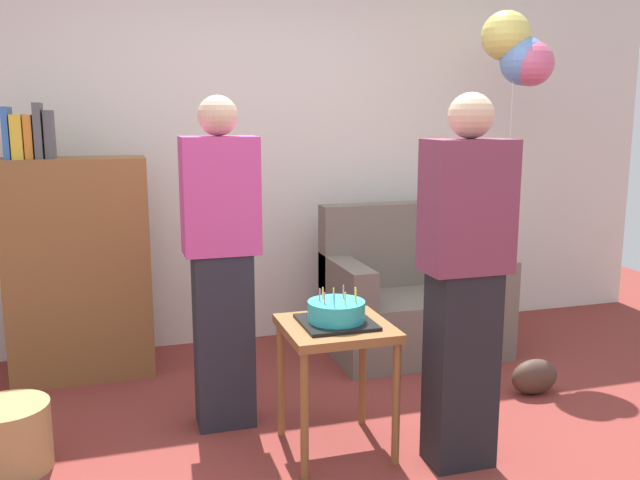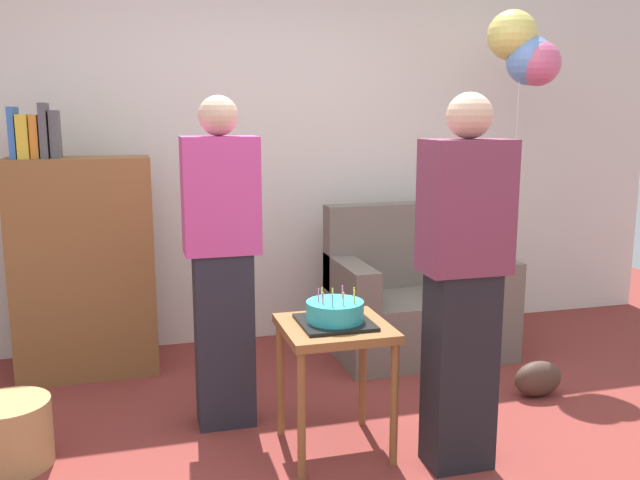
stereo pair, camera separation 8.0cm
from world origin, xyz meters
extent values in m
plane|color=maroon|center=(0.00, 0.00, 0.00)|extent=(8.00, 8.00, 0.00)
cube|color=silver|center=(0.00, 2.05, 1.35)|extent=(6.00, 0.10, 2.70)
cube|color=#6B6056|center=(0.84, 1.39, 0.20)|extent=(1.10, 0.70, 0.40)
cube|color=#6B6056|center=(0.84, 1.66, 0.68)|extent=(1.10, 0.16, 0.56)
cube|color=#6B6056|center=(0.37, 1.39, 0.52)|extent=(0.16, 0.70, 0.24)
cube|color=#6B6056|center=(1.31, 1.39, 0.52)|extent=(0.16, 0.70, 0.24)
cube|color=brown|center=(-1.21, 1.61, 0.65)|extent=(0.80, 0.36, 1.30)
cube|color=#3366B7|center=(-1.53, 1.61, 1.44)|extent=(0.03, 0.23, 0.28)
cube|color=gold|center=(-1.48, 1.61, 1.42)|extent=(0.06, 0.24, 0.24)
cube|color=orange|center=(-1.42, 1.61, 1.42)|extent=(0.04, 0.19, 0.24)
cube|color=#4C4C51|center=(-1.37, 1.61, 1.45)|extent=(0.04, 0.22, 0.30)
cube|color=#4C4C51|center=(-1.32, 1.61, 1.43)|extent=(0.05, 0.18, 0.26)
cube|color=brown|center=(-0.06, 0.30, 0.59)|extent=(0.48, 0.48, 0.04)
cylinder|color=brown|center=(-0.27, 0.09, 0.28)|extent=(0.04, 0.04, 0.57)
cylinder|color=brown|center=(0.15, 0.09, 0.28)|extent=(0.04, 0.04, 0.57)
cylinder|color=brown|center=(-0.27, 0.51, 0.28)|extent=(0.04, 0.04, 0.57)
cylinder|color=brown|center=(0.15, 0.51, 0.28)|extent=(0.04, 0.04, 0.57)
cube|color=black|center=(-0.06, 0.30, 0.62)|extent=(0.32, 0.32, 0.02)
cylinder|color=#2DB2B7|center=(-0.06, 0.30, 0.67)|extent=(0.26, 0.26, 0.09)
cylinder|color=#F2CC4C|center=(0.03, 0.30, 0.74)|extent=(0.01, 0.01, 0.06)
cylinder|color=#EA668C|center=(-0.01, 0.34, 0.74)|extent=(0.01, 0.01, 0.06)
cylinder|color=#F2CC4C|center=(-0.06, 0.36, 0.74)|extent=(0.01, 0.01, 0.05)
cylinder|color=#F2CC4C|center=(-0.10, 0.38, 0.74)|extent=(0.01, 0.01, 0.05)
cylinder|color=#EA668C|center=(-0.13, 0.33, 0.74)|extent=(0.01, 0.01, 0.06)
cylinder|color=#EA668C|center=(-0.12, 0.28, 0.74)|extent=(0.01, 0.01, 0.05)
cylinder|color=#66B2E5|center=(-0.10, 0.22, 0.74)|extent=(0.01, 0.01, 0.06)
cylinder|color=#F2CC4C|center=(-0.04, 0.23, 0.74)|extent=(0.01, 0.01, 0.06)
cylinder|color=#F2CC4C|center=(0.01, 0.25, 0.74)|extent=(0.01, 0.01, 0.06)
cube|color=#23232D|center=(-0.51, 0.72, 0.44)|extent=(0.28, 0.20, 0.88)
cube|color=#C6428E|center=(-0.51, 0.72, 1.16)|extent=(0.36, 0.22, 0.56)
sphere|color=#D1A889|center=(-0.51, 0.72, 1.53)|extent=(0.19, 0.19, 0.19)
cube|color=black|center=(0.43, 0.03, 0.44)|extent=(0.28, 0.20, 0.88)
cube|color=#75334C|center=(0.43, 0.03, 1.16)|extent=(0.36, 0.22, 0.56)
sphere|color=#D1A889|center=(0.43, 0.03, 1.53)|extent=(0.19, 0.19, 0.19)
cylinder|color=#A88451|center=(-1.49, 0.54, 0.15)|extent=(0.36, 0.36, 0.30)
ellipsoid|color=#473328|center=(1.20, 0.58, 0.10)|extent=(0.28, 0.14, 0.20)
cylinder|color=silver|center=(1.47, 1.36, 0.93)|extent=(0.00, 0.00, 1.87)
sphere|color=#668ED6|center=(1.55, 1.37, 1.88)|extent=(0.30, 0.30, 0.30)
sphere|color=#E5D666|center=(1.45, 1.44, 2.04)|extent=(0.31, 0.31, 0.31)
sphere|color=#D65B84|center=(1.58, 1.33, 1.86)|extent=(0.28, 0.28, 0.28)
camera|label=1|loc=(-0.99, -2.47, 1.53)|focal=37.76mm
camera|label=2|loc=(-0.91, -2.49, 1.53)|focal=37.76mm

